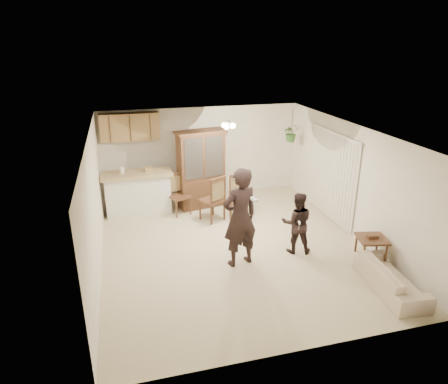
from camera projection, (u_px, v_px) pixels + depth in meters
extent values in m
plane|color=#C4B194|center=(233.00, 246.00, 8.66)|extent=(6.50, 6.50, 0.00)
cube|color=silver|center=(234.00, 132.00, 7.77)|extent=(5.50, 6.50, 0.02)
cube|color=white|center=(202.00, 152.00, 11.15)|extent=(5.50, 0.02, 2.50)
cube|color=white|center=(302.00, 277.00, 5.28)|extent=(5.50, 0.02, 2.50)
cube|color=white|center=(95.00, 205.00, 7.56)|extent=(0.02, 6.50, 2.50)
cube|color=white|center=(352.00, 181.00, 8.87)|extent=(0.02, 6.50, 2.50)
cube|color=silver|center=(138.00, 194.00, 10.17)|extent=(1.60, 0.55, 1.00)
cube|color=tan|center=(137.00, 174.00, 9.97)|extent=(1.75, 0.70, 0.08)
cube|color=brown|center=(130.00, 127.00, 10.24)|extent=(1.50, 0.34, 0.70)
imported|color=#2F5A24|center=(291.00, 133.00, 10.72)|extent=(0.43, 0.37, 0.48)
cylinder|color=black|center=(292.00, 121.00, 10.60)|extent=(0.01, 0.01, 0.65)
imported|color=beige|center=(392.00, 271.00, 7.04)|extent=(0.90, 1.93, 0.73)
imported|color=black|center=(240.00, 222.00, 7.68)|extent=(0.74, 0.58, 1.80)
imported|color=black|center=(297.00, 222.00, 8.21)|extent=(0.78, 0.68, 1.35)
cube|color=#331912|center=(202.00, 192.00, 10.62)|extent=(1.27, 0.69, 0.80)
cube|color=#331912|center=(201.00, 156.00, 10.26)|extent=(1.26, 0.63, 1.20)
cube|color=silver|center=(201.00, 156.00, 10.26)|extent=(1.03, 0.21, 1.05)
cube|color=#331912|center=(200.00, 132.00, 10.04)|extent=(1.37, 0.73, 0.06)
cube|color=#331912|center=(372.00, 239.00, 7.75)|extent=(0.65, 0.65, 0.04)
cube|color=#331912|center=(369.00, 257.00, 7.89)|extent=(0.54, 0.54, 0.03)
cube|color=#331912|center=(372.00, 236.00, 7.73)|extent=(0.22, 0.17, 0.06)
cube|color=#331912|center=(180.00, 196.00, 10.12)|extent=(0.59, 0.59, 0.05)
cube|color=olive|center=(179.00, 186.00, 10.02)|extent=(0.34, 0.14, 0.41)
cube|color=#331912|center=(179.00, 176.00, 9.92)|extent=(0.42, 0.17, 0.08)
cube|color=#331912|center=(239.00, 201.00, 9.81)|extent=(0.58, 0.58, 0.05)
cube|color=olive|center=(239.00, 190.00, 9.71)|extent=(0.35, 0.12, 0.42)
cube|color=#331912|center=(239.00, 179.00, 9.61)|extent=(0.44, 0.14, 0.08)
cube|color=#331912|center=(212.00, 200.00, 9.75)|extent=(0.69, 0.69, 0.06)
cube|color=olive|center=(212.00, 189.00, 9.64)|extent=(0.36, 0.22, 0.45)
cube|color=#331912|center=(212.00, 177.00, 9.54)|extent=(0.43, 0.26, 0.09)
cube|color=white|center=(254.00, 200.00, 7.07)|extent=(0.10, 0.18, 0.05)
cube|color=white|center=(299.00, 223.00, 7.87)|extent=(0.07, 0.12, 0.04)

